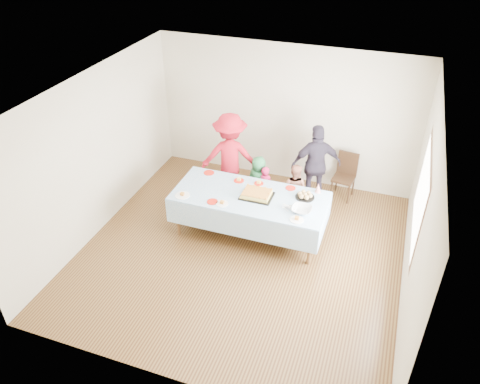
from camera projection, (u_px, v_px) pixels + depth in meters
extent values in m
plane|color=#402412|center=(242.00, 251.00, 7.62)|extent=(5.00, 5.00, 0.00)
cube|color=#C1B69D|center=(285.00, 115.00, 8.84)|extent=(5.00, 0.04, 2.70)
cube|color=#C1B69D|center=(163.00, 300.00, 4.90)|extent=(5.00, 0.04, 2.70)
cube|color=#C1B69D|center=(96.00, 154.00, 7.56)|extent=(0.04, 5.00, 2.70)
cube|color=#C1B69D|center=(420.00, 214.00, 6.18)|extent=(0.04, 5.00, 2.70)
cube|color=white|center=(242.00, 94.00, 6.13)|extent=(5.00, 5.00, 0.04)
cube|color=#472B16|center=(421.00, 197.00, 6.26)|extent=(0.03, 1.75, 1.35)
cylinder|color=brown|center=(178.00, 217.00, 7.79)|extent=(0.06, 0.06, 0.73)
cylinder|color=brown|center=(310.00, 246.00, 7.17)|extent=(0.06, 0.06, 0.73)
cylinder|color=brown|center=(198.00, 191.00, 8.45)|extent=(0.06, 0.06, 0.73)
cylinder|color=brown|center=(321.00, 215.00, 7.83)|extent=(0.06, 0.06, 0.73)
cube|color=brown|center=(250.00, 197.00, 7.60)|extent=(2.40, 1.00, 0.04)
cube|color=white|center=(250.00, 196.00, 7.58)|extent=(2.50, 1.10, 0.01)
cube|color=black|center=(257.00, 196.00, 7.55)|extent=(0.51, 0.40, 0.01)
cube|color=#FFE161|center=(257.00, 194.00, 7.53)|extent=(0.44, 0.33, 0.06)
cube|color=#9D6224|center=(257.00, 192.00, 7.51)|extent=(0.44, 0.33, 0.01)
cylinder|color=black|center=(305.00, 197.00, 7.52)|extent=(0.31, 0.31, 0.02)
sphere|color=tan|center=(310.00, 196.00, 7.47)|extent=(0.08, 0.08, 0.08)
sphere|color=tan|center=(309.00, 193.00, 7.54)|extent=(0.08, 0.08, 0.08)
sphere|color=tan|center=(304.00, 192.00, 7.57)|extent=(0.08, 0.08, 0.08)
sphere|color=tan|center=(300.00, 194.00, 7.52)|extent=(0.08, 0.08, 0.08)
sphere|color=tan|center=(302.00, 197.00, 7.45)|extent=(0.08, 0.08, 0.08)
sphere|color=tan|center=(307.00, 198.00, 7.43)|extent=(0.08, 0.08, 0.08)
sphere|color=tan|center=(305.00, 195.00, 7.50)|extent=(0.08, 0.08, 0.08)
imported|color=silver|center=(302.00, 210.00, 7.18)|extent=(0.31, 0.31, 0.08)
cone|color=silver|center=(318.00, 188.00, 7.61)|extent=(0.10, 0.10, 0.17)
cylinder|color=red|center=(209.00, 173.00, 8.16)|extent=(0.18, 0.18, 0.01)
cylinder|color=red|center=(239.00, 181.00, 7.95)|extent=(0.17, 0.17, 0.01)
cylinder|color=red|center=(259.00, 183.00, 7.87)|extent=(0.16, 0.16, 0.01)
cylinder|color=red|center=(291.00, 188.00, 7.75)|extent=(0.17, 0.17, 0.01)
cylinder|color=red|center=(212.00, 202.00, 7.42)|extent=(0.18, 0.18, 0.01)
cylinder|color=white|center=(182.00, 195.00, 7.57)|extent=(0.24, 0.24, 0.01)
cylinder|color=white|center=(222.00, 204.00, 7.37)|extent=(0.20, 0.20, 0.01)
cylinder|color=white|center=(297.00, 220.00, 7.02)|extent=(0.22, 0.22, 0.01)
cylinder|color=black|center=(331.00, 190.00, 8.77)|extent=(0.03, 0.03, 0.39)
cylinder|color=black|center=(348.00, 195.00, 8.65)|extent=(0.03, 0.03, 0.39)
cylinder|color=black|center=(336.00, 182.00, 9.02)|extent=(0.03, 0.03, 0.39)
cylinder|color=black|center=(353.00, 186.00, 8.89)|extent=(0.03, 0.03, 0.39)
cube|color=black|center=(344.00, 178.00, 8.72)|extent=(0.43, 0.43, 0.05)
cube|color=black|center=(348.00, 163.00, 8.71)|extent=(0.38, 0.09, 0.46)
imported|color=#C6184B|center=(265.00, 187.00, 8.46)|extent=(0.34, 0.26, 0.83)
imported|color=#287941|center=(258.00, 181.00, 8.53)|extent=(0.54, 0.44, 0.96)
imported|color=#BB7157|center=(294.00, 188.00, 8.32)|extent=(0.50, 0.42, 0.95)
imported|color=red|center=(230.00, 156.00, 8.55)|extent=(1.21, 0.89, 1.67)
imported|color=#2F2837|center=(316.00, 165.00, 8.42)|extent=(0.98, 0.72, 1.54)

